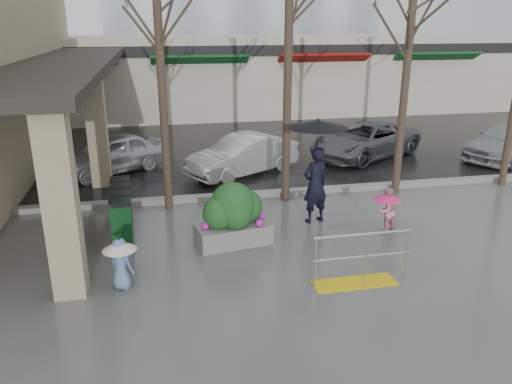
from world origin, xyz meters
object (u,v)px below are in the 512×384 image
object	(u,v)px
planter	(233,215)
car_d	(509,141)
child_pink	(387,207)
tree_west	(157,5)
car_b	(243,155)
news_boxes	(122,213)
car_c	(365,140)
child_blue	(120,258)
woman	(316,162)
car_a	(110,154)
handrail	(359,265)
tree_mideast	(412,15)

from	to	relation	value
planter	car_d	world-z (taller)	planter
child_pink	planter	world-z (taller)	planter
tree_west	car_b	distance (m)	5.77
news_boxes	car_c	size ratio (longest dim) A/B	0.46
child_blue	news_boxes	world-z (taller)	news_boxes
car_b	car_c	world-z (taller)	same
car_d	news_boxes	bearing A→B (deg)	-100.57
child_blue	planter	size ratio (longest dim) A/B	0.58
child_pink	news_boxes	distance (m)	6.11
tree_west	woman	distance (m)	5.25
woman	child_pink	world-z (taller)	woman
planter	car_b	world-z (taller)	planter
car_a	car_d	size ratio (longest dim) A/B	0.85
car_b	car_d	world-z (taller)	same
handrail	car_b	size ratio (longest dim) A/B	0.50
car_c	tree_west	bearing A→B (deg)	-90.39
tree_mideast	news_boxes	bearing A→B (deg)	-167.84
car_d	car_b	bearing A→B (deg)	-118.32
child_blue	news_boxes	xyz separation A→B (m)	(-0.10, 2.46, -0.04)
child_pink	car_d	distance (m)	9.17
child_blue	car_b	world-z (taller)	car_b
car_b	handrail	bearing A→B (deg)	-22.88
child_blue	car_c	world-z (taller)	car_c
child_pink	handrail	bearing A→B (deg)	34.67
child_blue	car_a	world-z (taller)	car_a
car_b	child_blue	bearing A→B (deg)	-56.70
planter	car_a	xyz separation A→B (m)	(-3.05, 6.22, -0.05)
handrail	woman	bearing A→B (deg)	87.50
tree_west	car_a	xyz separation A→B (m)	(-1.71, 3.70, -4.45)
car_d	car_c	bearing A→B (deg)	-131.90
handrail	news_boxes	distance (m)	5.47
planter	car_c	world-z (taller)	planter
child_pink	child_blue	distance (m)	6.09
tree_west	planter	distance (m)	5.25
tree_west	car_d	world-z (taller)	tree_west
woman	news_boxes	xyz separation A→B (m)	(-4.60, 0.02, -0.96)
child_pink	news_boxes	xyz separation A→B (m)	(-6.02, 1.02, -0.06)
child_blue	woman	bearing A→B (deg)	-112.23
woman	planter	world-z (taller)	woman
tree_west	child_pink	size ratio (longest dim) A/B	6.22
news_boxes	car_c	world-z (taller)	car_c
tree_west	car_b	world-z (taller)	tree_west
handrail	planter	distance (m)	3.06
planter	handrail	bearing A→B (deg)	-48.35
car_b	woman	bearing A→B (deg)	-16.47
tree_west	child_pink	xyz separation A→B (m)	(4.92, -2.66, -4.45)
tree_mideast	car_b	distance (m)	6.43
child_pink	news_boxes	bearing A→B (deg)	-28.92
child_pink	planter	distance (m)	3.58
tree_mideast	car_a	bearing A→B (deg)	155.76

